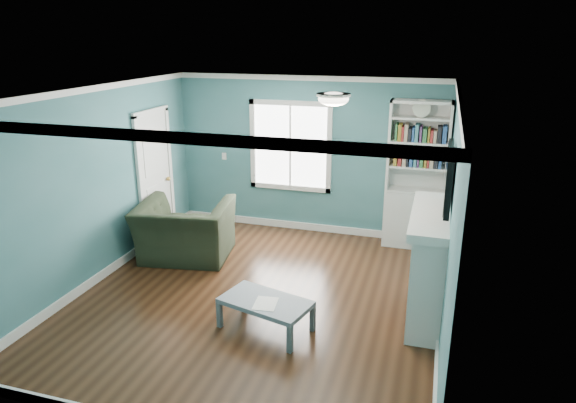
# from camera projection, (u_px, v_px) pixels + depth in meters

# --- Properties ---
(floor) EXTENTS (5.00, 5.00, 0.00)m
(floor) POSITION_uv_depth(u_px,v_px,m) (258.00, 297.00, 6.61)
(floor) COLOR black
(floor) RESTS_ON ground
(room_walls) EXTENTS (5.00, 5.00, 5.00)m
(room_walls) POSITION_uv_depth(u_px,v_px,m) (256.00, 179.00, 6.12)
(room_walls) COLOR #30686B
(room_walls) RESTS_ON ground
(trim) EXTENTS (4.50, 5.00, 2.60)m
(trim) POSITION_uv_depth(u_px,v_px,m) (256.00, 206.00, 6.22)
(trim) COLOR white
(trim) RESTS_ON ground
(window) EXTENTS (1.40, 0.06, 1.50)m
(window) POSITION_uv_depth(u_px,v_px,m) (290.00, 146.00, 8.50)
(window) COLOR white
(window) RESTS_ON room_walls
(bookshelf) EXTENTS (0.90, 0.35, 2.31)m
(bookshelf) POSITION_uv_depth(u_px,v_px,m) (415.00, 190.00, 7.93)
(bookshelf) COLOR silver
(bookshelf) RESTS_ON ground
(fireplace) EXTENTS (0.44, 1.58, 1.30)m
(fireplace) POSITION_uv_depth(u_px,v_px,m) (429.00, 265.00, 6.02)
(fireplace) COLOR black
(fireplace) RESTS_ON ground
(tv) EXTENTS (0.06, 1.10, 0.65)m
(tv) POSITION_uv_depth(u_px,v_px,m) (449.00, 177.00, 5.65)
(tv) COLOR black
(tv) RESTS_ON fireplace
(door) EXTENTS (0.12, 0.98, 2.17)m
(door) POSITION_uv_depth(u_px,v_px,m) (155.00, 176.00, 8.16)
(door) COLOR silver
(door) RESTS_ON ground
(ceiling_fixture) EXTENTS (0.38, 0.38, 0.15)m
(ceiling_fixture) POSITION_uv_depth(u_px,v_px,m) (333.00, 98.00, 5.66)
(ceiling_fixture) COLOR white
(ceiling_fixture) RESTS_ON room_walls
(light_switch) EXTENTS (0.08, 0.01, 0.12)m
(light_switch) POSITION_uv_depth(u_px,v_px,m) (224.00, 156.00, 8.91)
(light_switch) COLOR white
(light_switch) RESTS_ON room_walls
(recliner) EXTENTS (1.44, 1.06, 1.15)m
(recliner) POSITION_uv_depth(u_px,v_px,m) (185.00, 222.00, 7.59)
(recliner) COLOR black
(recliner) RESTS_ON ground
(coffee_table) EXTENTS (1.11, 0.79, 0.37)m
(coffee_table) POSITION_uv_depth(u_px,v_px,m) (266.00, 304.00, 5.80)
(coffee_table) COLOR #505A60
(coffee_table) RESTS_ON ground
(paper_sheet) EXTENTS (0.28, 0.34, 0.00)m
(paper_sheet) POSITION_uv_depth(u_px,v_px,m) (266.00, 303.00, 5.71)
(paper_sheet) COLOR white
(paper_sheet) RESTS_ON coffee_table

